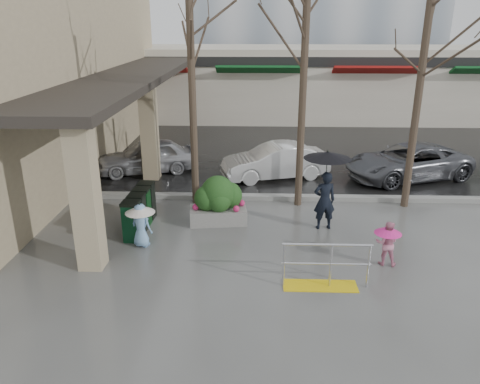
# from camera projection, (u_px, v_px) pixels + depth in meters

# --- Properties ---
(ground) EXTENTS (120.00, 120.00, 0.00)m
(ground) POSITION_uv_depth(u_px,v_px,m) (260.00, 259.00, 11.31)
(ground) COLOR #51514F
(ground) RESTS_ON ground
(street_asphalt) EXTENTS (120.00, 36.00, 0.01)m
(street_asphalt) POSITION_uv_depth(u_px,v_px,m) (259.00, 105.00, 31.94)
(street_asphalt) COLOR black
(street_asphalt) RESTS_ON ground
(curb) EXTENTS (120.00, 0.30, 0.15)m
(curb) POSITION_uv_depth(u_px,v_px,m) (259.00, 197.00, 15.04)
(curb) COLOR gray
(curb) RESTS_ON ground
(near_building) EXTENTS (6.00, 18.00, 8.00)m
(near_building) POSITION_uv_depth(u_px,v_px,m) (24.00, 60.00, 17.74)
(near_building) COLOR tan
(near_building) RESTS_ON ground
(canopy_slab) EXTENTS (2.80, 18.00, 0.25)m
(canopy_slab) POSITION_uv_depth(u_px,v_px,m) (134.00, 71.00, 17.73)
(canopy_slab) COLOR #2D2823
(canopy_slab) RESTS_ON pillar_front
(pillar_front) EXTENTS (0.55, 0.55, 3.50)m
(pillar_front) POSITION_uv_depth(u_px,v_px,m) (85.00, 196.00, 10.37)
(pillar_front) COLOR tan
(pillar_front) RESTS_ON ground
(pillar_back) EXTENTS (0.55, 0.55, 3.50)m
(pillar_back) POSITION_uv_depth(u_px,v_px,m) (149.00, 131.00, 16.47)
(pillar_back) COLOR tan
(pillar_back) RESTS_ON ground
(storefront_row) EXTENTS (34.00, 6.74, 4.00)m
(storefront_row) POSITION_uv_depth(u_px,v_px,m) (293.00, 82.00, 27.40)
(storefront_row) COLOR beige
(storefront_row) RESTS_ON ground
(handrail) EXTENTS (1.90, 0.50, 1.03)m
(handrail) POSITION_uv_depth(u_px,v_px,m) (324.00, 271.00, 10.01)
(handrail) COLOR yellow
(handrail) RESTS_ON ground
(tree_west) EXTENTS (3.20, 3.20, 6.80)m
(tree_west) POSITION_uv_depth(u_px,v_px,m) (190.00, 33.00, 13.00)
(tree_west) COLOR #382B21
(tree_west) RESTS_ON ground
(tree_midwest) EXTENTS (3.20, 3.20, 7.00)m
(tree_midwest) POSITION_uv_depth(u_px,v_px,m) (306.00, 28.00, 12.84)
(tree_midwest) COLOR #382B21
(tree_midwest) RESTS_ON ground
(tree_mideast) EXTENTS (3.20, 3.20, 6.50)m
(tree_mideast) POSITION_uv_depth(u_px,v_px,m) (425.00, 42.00, 12.86)
(tree_mideast) COLOR #382B21
(tree_mideast) RESTS_ON ground
(woman) EXTENTS (1.26, 1.26, 2.23)m
(woman) POSITION_uv_depth(u_px,v_px,m) (326.00, 181.00, 12.51)
(woman) COLOR black
(woman) RESTS_ON ground
(child_pink) EXTENTS (0.63, 0.63, 1.08)m
(child_pink) POSITION_uv_depth(u_px,v_px,m) (387.00, 240.00, 10.86)
(child_pink) COLOR pink
(child_pink) RESTS_ON ground
(child_blue) EXTENTS (0.75, 0.75, 1.14)m
(child_blue) POSITION_uv_depth(u_px,v_px,m) (141.00, 220.00, 11.72)
(child_blue) COLOR #7CABDC
(child_blue) RESTS_ON ground
(planter) EXTENTS (1.67, 0.99, 1.38)m
(planter) POSITION_uv_depth(u_px,v_px,m) (218.00, 200.00, 13.14)
(planter) COLOR gray
(planter) RESTS_ON ground
(news_boxes) EXTENTS (0.51, 1.95, 1.08)m
(news_boxes) POSITION_uv_depth(u_px,v_px,m) (140.00, 210.00, 12.78)
(news_boxes) COLOR #0C371E
(news_boxes) RESTS_ON ground
(car_a) EXTENTS (3.97, 2.52, 1.26)m
(car_a) POSITION_uv_depth(u_px,v_px,m) (147.00, 156.00, 17.55)
(car_a) COLOR #B1B2B6
(car_a) RESTS_ON ground
(car_b) EXTENTS (4.05, 2.38, 1.26)m
(car_b) POSITION_uv_depth(u_px,v_px,m) (275.00, 161.00, 16.88)
(car_b) COLOR white
(car_b) RESTS_ON ground
(car_c) EXTENTS (4.97, 3.46, 1.26)m
(car_c) POSITION_uv_depth(u_px,v_px,m) (408.00, 162.00, 16.83)
(car_c) COLOR #5A5B61
(car_c) RESTS_ON ground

